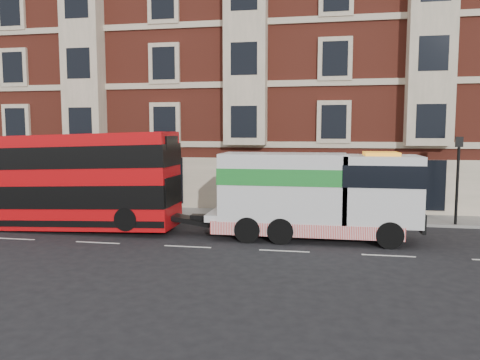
% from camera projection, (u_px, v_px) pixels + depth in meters
% --- Properties ---
extents(ground, '(120.00, 120.00, 0.00)m').
position_uv_depth(ground, '(188.00, 247.00, 19.34)').
color(ground, black).
rests_on(ground, ground).
extents(sidewalk, '(90.00, 3.00, 0.15)m').
position_uv_depth(sidewalk, '(225.00, 214.00, 26.68)').
color(sidewalk, slate).
rests_on(sidewalk, ground).
extents(victorian_terrace, '(45.00, 12.00, 20.40)m').
position_uv_depth(victorian_terrace, '(254.00, 56.00, 32.91)').
color(victorian_terrace, maroon).
rests_on(victorian_terrace, ground).
extents(lamp_post_west, '(0.35, 0.15, 4.35)m').
position_uv_depth(lamp_post_west, '(116.00, 169.00, 26.20)').
color(lamp_post_west, black).
rests_on(lamp_post_west, sidewalk).
extents(lamp_post_east, '(0.35, 0.15, 4.35)m').
position_uv_depth(lamp_post_east, '(458.00, 174.00, 23.02)').
color(lamp_post_east, black).
rests_on(lamp_post_east, sidewalk).
extents(double_decker_bus, '(11.36, 2.61, 4.60)m').
position_uv_depth(double_decker_bus, '(61.00, 180.00, 22.62)').
color(double_decker_bus, red).
rests_on(double_decker_bus, ground).
extents(tow_truck, '(9.10, 2.69, 3.79)m').
position_uv_depth(tow_truck, '(312.00, 194.00, 20.54)').
color(tow_truck, silver).
rests_on(tow_truck, ground).
extents(pedestrian, '(0.65, 0.65, 1.51)m').
position_uv_depth(pedestrian, '(21.00, 198.00, 27.38)').
color(pedestrian, '#221C39').
rests_on(pedestrian, sidewalk).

